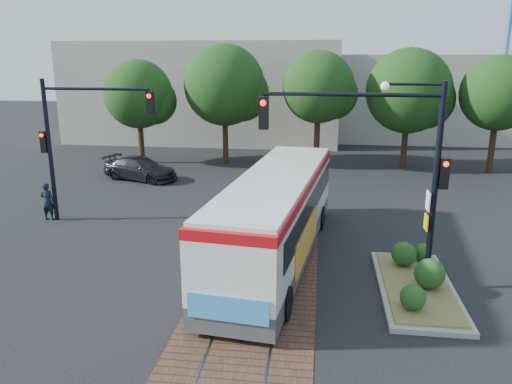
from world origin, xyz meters
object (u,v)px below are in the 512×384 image
at_px(city_bus, 277,212).
at_px(traffic_island, 417,279).
at_px(signal_pole_main, 393,154).
at_px(signal_pole_left, 73,132).
at_px(parked_car, 140,168).
at_px(officer, 48,201).

bearing_deg(city_bus, traffic_island, -16.23).
relative_size(signal_pole_main, signal_pole_left, 1.00).
bearing_deg(signal_pole_main, signal_pole_left, 158.55).
xyz_separation_m(signal_pole_main, parked_car, (-12.33, 12.33, -3.51)).
relative_size(signal_pole_left, officer, 3.66).
bearing_deg(officer, signal_pole_main, 160.11).
bearing_deg(traffic_island, parked_car, 136.93).
height_order(signal_pole_main, parked_car, signal_pole_main).
relative_size(traffic_island, officer, 3.17).
height_order(traffic_island, signal_pole_main, signal_pole_main).
relative_size(city_bus, signal_pole_main, 1.91).
xyz_separation_m(city_bus, traffic_island, (4.46, -1.88, -1.35)).
bearing_deg(signal_pole_left, traffic_island, -20.36).
bearing_deg(signal_pole_left, city_bus, -19.05).
xyz_separation_m(city_bus, officer, (-10.18, 2.96, -0.86)).
bearing_deg(signal_pole_main, parked_car, 134.99).
xyz_separation_m(traffic_island, signal_pole_left, (-13.19, 4.89, 3.54)).
height_order(city_bus, officer, city_bus).
xyz_separation_m(signal_pole_left, parked_car, (-0.10, 7.53, -3.22)).
height_order(city_bus, traffic_island, city_bus).
bearing_deg(parked_car, signal_pole_main, -117.23).
distance_m(signal_pole_left, officer, 3.38).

